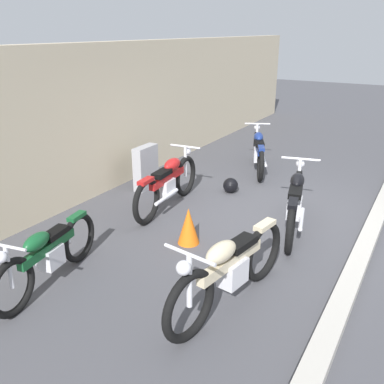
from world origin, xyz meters
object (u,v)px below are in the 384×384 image
(traffic_cone, at_px, (188,226))
(motorcycle_red, at_px, (168,183))
(motorcycle_blue, at_px, (258,151))
(motorcycle_green, at_px, (48,255))
(stone_marker, at_px, (146,167))
(helmet, at_px, (231,185))
(motorcycle_black, at_px, (295,202))
(motorcycle_cream, at_px, (229,269))

(traffic_cone, relative_size, motorcycle_red, 0.26)
(motorcycle_blue, bearing_deg, motorcycle_green, 149.11)
(stone_marker, height_order, motorcycle_red, motorcycle_red)
(helmet, relative_size, motorcycle_black, 0.13)
(helmet, height_order, motorcycle_black, motorcycle_black)
(traffic_cone, xyz_separation_m, motorcycle_blue, (3.69, 0.41, 0.17))
(helmet, xyz_separation_m, traffic_cone, (-2.17, -0.35, 0.13))
(traffic_cone, distance_m, motorcycle_green, 2.01)
(motorcycle_black, relative_size, motorcycle_cream, 0.98)
(stone_marker, xyz_separation_m, motorcycle_cream, (-2.64, -3.06, 0.05))
(stone_marker, relative_size, traffic_cone, 1.54)
(helmet, bearing_deg, motorcycle_cream, -155.01)
(stone_marker, distance_m, motorcycle_blue, 2.60)
(motorcycle_cream, bearing_deg, motorcycle_blue, -152.67)
(stone_marker, relative_size, motorcycle_blue, 0.44)
(stone_marker, distance_m, motorcycle_black, 3.11)
(motorcycle_green, bearing_deg, motorcycle_red, 171.32)
(motorcycle_black, bearing_deg, motorcycle_green, 131.38)
(helmet, xyz_separation_m, motorcycle_blue, (1.52, 0.06, 0.30))
(helmet, relative_size, motorcycle_cream, 0.13)
(motorcycle_red, bearing_deg, motorcycle_black, -88.39)
(traffic_cone, xyz_separation_m, motorcycle_black, (1.19, -1.19, 0.20))
(traffic_cone, bearing_deg, helmet, 9.17)
(motorcycle_blue, distance_m, motorcycle_green, 5.50)
(motorcycle_black, bearing_deg, motorcycle_red, 82.78)
(motorcycle_cream, bearing_deg, motorcycle_black, -171.66)
(stone_marker, relative_size, helmet, 2.93)
(stone_marker, height_order, motorcycle_blue, motorcycle_blue)
(motorcycle_red, bearing_deg, motorcycle_cream, -138.18)
(motorcycle_red, xyz_separation_m, motorcycle_cream, (-2.03, -2.14, 0.01))
(motorcycle_green, height_order, motorcycle_cream, motorcycle_cream)
(stone_marker, xyz_separation_m, motorcycle_green, (-3.35, -0.99, -0.01))
(helmet, distance_m, motorcycle_blue, 1.55)
(motorcycle_red, bearing_deg, stone_marker, 51.84)
(traffic_cone, xyz_separation_m, motorcycle_cream, (-1.08, -1.16, 0.20))
(stone_marker, height_order, motorcycle_green, motorcycle_green)
(motorcycle_cream, bearing_deg, motorcycle_red, -124.45)
(motorcycle_blue, distance_m, motorcycle_cream, 5.02)
(motorcycle_red, height_order, motorcycle_cream, motorcycle_cream)
(motorcycle_black, height_order, motorcycle_green, motorcycle_black)
(stone_marker, bearing_deg, helmet, -68.44)
(helmet, bearing_deg, motorcycle_red, 152.89)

